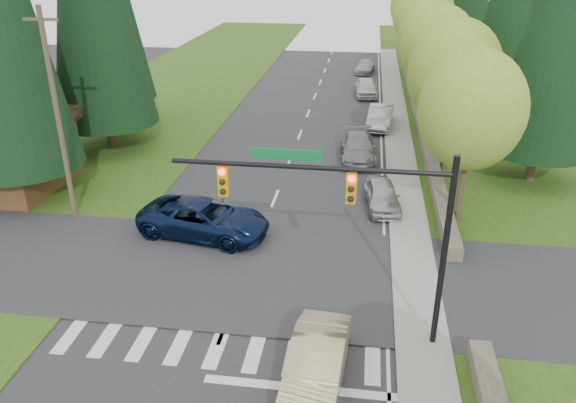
% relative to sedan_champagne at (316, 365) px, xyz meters
% --- Properties ---
extents(grass_east, '(14.00, 110.00, 0.06)m').
position_rel_sedan_champagne_xyz_m(grass_east, '(9.54, 17.98, -0.74)').
color(grass_east, '#294612').
rests_on(grass_east, ground).
extents(grass_west, '(14.00, 110.00, 0.06)m').
position_rel_sedan_champagne_xyz_m(grass_west, '(-16.46, 17.98, -0.74)').
color(grass_west, '#294612').
rests_on(grass_west, ground).
extents(cross_street, '(120.00, 8.00, 0.10)m').
position_rel_sedan_champagne_xyz_m(cross_street, '(-3.46, 5.98, -0.77)').
color(cross_street, '#28282B').
rests_on(cross_street, ground).
extents(sidewalk_east, '(1.80, 80.00, 0.13)m').
position_rel_sedan_champagne_xyz_m(sidewalk_east, '(3.44, 19.98, -0.71)').
color(sidewalk_east, gray).
rests_on(sidewalk_east, ground).
extents(curb_east, '(0.20, 80.00, 0.13)m').
position_rel_sedan_champagne_xyz_m(curb_east, '(2.59, 19.98, -0.71)').
color(curb_east, gray).
rests_on(curb_east, ground).
extents(stone_wall_north, '(0.70, 40.00, 0.70)m').
position_rel_sedan_champagne_xyz_m(stone_wall_north, '(5.14, 27.98, -0.42)').
color(stone_wall_north, '#4C4438').
rests_on(stone_wall_north, ground).
extents(traffic_signal, '(8.70, 0.37, 6.80)m').
position_rel_sedan_champagne_xyz_m(traffic_signal, '(0.90, 2.48, 4.21)').
color(traffic_signal, black).
rests_on(traffic_signal, ground).
extents(utility_pole, '(1.60, 0.24, 10.00)m').
position_rel_sedan_champagne_xyz_m(utility_pole, '(-12.96, 9.98, 4.37)').
color(utility_pole, '#473828').
rests_on(utility_pole, ground).
extents(decid_tree_0, '(4.80, 4.80, 8.37)m').
position_rel_sedan_champagne_xyz_m(decid_tree_0, '(5.74, 11.98, 4.82)').
color(decid_tree_0, '#38281C').
rests_on(decid_tree_0, ground).
extents(decid_tree_1, '(5.20, 5.20, 8.80)m').
position_rel_sedan_champagne_xyz_m(decid_tree_1, '(5.84, 18.98, 5.02)').
color(decid_tree_1, '#38281C').
rests_on(decid_tree_1, ground).
extents(decid_tree_2, '(5.00, 5.00, 8.82)m').
position_rel_sedan_champagne_xyz_m(decid_tree_2, '(5.64, 25.98, 5.15)').
color(decid_tree_2, '#38281C').
rests_on(decid_tree_2, ground).
extents(decid_tree_3, '(5.00, 5.00, 8.55)m').
position_rel_sedan_champagne_xyz_m(decid_tree_3, '(5.74, 32.98, 4.89)').
color(decid_tree_3, '#38281C').
rests_on(decid_tree_3, ground).
extents(decid_tree_4, '(5.40, 5.40, 9.18)m').
position_rel_sedan_champagne_xyz_m(decid_tree_4, '(5.84, 39.98, 5.29)').
color(decid_tree_4, '#38281C').
rests_on(decid_tree_4, ground).
extents(decid_tree_5, '(4.80, 4.80, 8.30)m').
position_rel_sedan_champagne_xyz_m(decid_tree_5, '(5.64, 46.98, 4.76)').
color(decid_tree_5, '#38281C').
rests_on(decid_tree_5, ground).
extents(decid_tree_6, '(5.20, 5.20, 8.86)m').
position_rel_sedan_champagne_xyz_m(decid_tree_6, '(5.74, 53.98, 5.09)').
color(decid_tree_6, '#38281C').
rests_on(decid_tree_6, ground).
extents(conifer_e_a, '(5.44, 5.44, 17.80)m').
position_rel_sedan_champagne_xyz_m(conifer_e_a, '(10.54, 17.98, 9.02)').
color(conifer_e_a, '#38281C').
rests_on(conifer_e_a, ground).
extents(sedan_champagne, '(1.96, 4.80, 1.55)m').
position_rel_sedan_champagne_xyz_m(sedan_champagne, '(0.00, 0.00, 0.00)').
color(sedan_champagne, tan).
rests_on(sedan_champagne, ground).
extents(suv_navy, '(6.42, 3.78, 1.68)m').
position_rel_sedan_champagne_xyz_m(suv_navy, '(-6.02, 8.98, 0.06)').
color(suv_navy, '#0B1837').
rests_on(suv_navy, ground).
extents(parked_car_a, '(2.07, 4.15, 1.36)m').
position_rel_sedan_champagne_xyz_m(parked_car_a, '(2.14, 13.16, -0.09)').
color(parked_car_a, '#B1B0B6').
rests_on(parked_car_a, ground).
extents(parked_car_b, '(2.43, 5.30, 1.50)m').
position_rel_sedan_champagne_xyz_m(parked_car_b, '(0.74, 20.08, -0.02)').
color(parked_car_b, gray).
rests_on(parked_car_b, ground).
extents(parked_car_c, '(2.07, 4.86, 1.56)m').
position_rel_sedan_champagne_xyz_m(parked_car_c, '(2.14, 26.98, 0.01)').
color(parked_car_c, '#A7A6AB').
rests_on(parked_car_c, ground).
extents(parked_car_d, '(2.09, 4.57, 1.52)m').
position_rel_sedan_champagne_xyz_m(parked_car_d, '(0.99, 36.20, -0.01)').
color(parked_car_d, silver).
rests_on(parked_car_d, ground).
extents(parked_car_e, '(2.22, 4.39, 1.22)m').
position_rel_sedan_champagne_xyz_m(parked_car_e, '(0.74, 46.04, -0.16)').
color(parked_car_e, '#9B9B9F').
rests_on(parked_car_e, ground).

